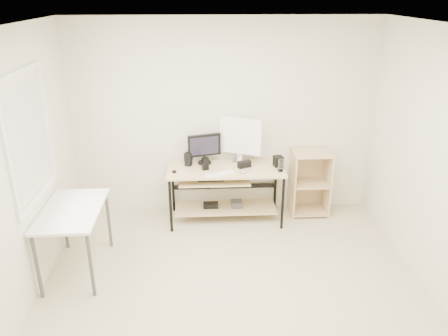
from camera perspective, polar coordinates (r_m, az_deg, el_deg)
room at (r=3.91m, az=-0.44°, el=-1.29°), size 4.01×4.01×2.62m
desk at (r=5.71m, az=-0.04°, el=-1.93°), size 1.50×0.65×0.75m
side_table at (r=4.89m, az=-19.18°, el=-5.93°), size 0.60×1.00×0.75m
shelf_unit at (r=6.06m, az=11.06°, el=-1.77°), size 0.50×0.40×0.90m
black_monitor at (r=5.70m, az=-2.59°, el=2.76°), size 0.43×0.18×0.40m
white_imac at (r=5.69m, az=2.18°, el=4.02°), size 0.54×0.28×0.60m
keyboard at (r=5.42m, az=-0.59°, el=-0.79°), size 0.38×0.25×0.01m
mouse at (r=5.47m, az=2.50°, el=-0.46°), size 0.09×0.12×0.04m
center_speaker at (r=5.63m, az=2.67°, el=0.49°), size 0.19×0.14×0.08m
speaker_left at (r=5.68m, az=-4.67°, el=1.19°), size 0.11×0.11×0.18m
speaker_right at (r=5.70m, az=7.09°, el=0.90°), size 0.13×0.13×0.14m
audio_controller at (r=5.54m, az=-2.47°, el=0.55°), size 0.09×0.08×0.16m
volume_puck at (r=5.51m, az=-6.53°, el=-0.47°), size 0.07×0.07×0.02m
smartphone at (r=5.58m, az=7.33°, el=-0.29°), size 0.06×0.11×0.01m
coaster at (r=5.61m, az=7.40°, el=-0.18°), size 0.11×0.11×0.01m
drinking_glass at (r=5.59m, az=7.44°, el=0.49°), size 0.09×0.09×0.13m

